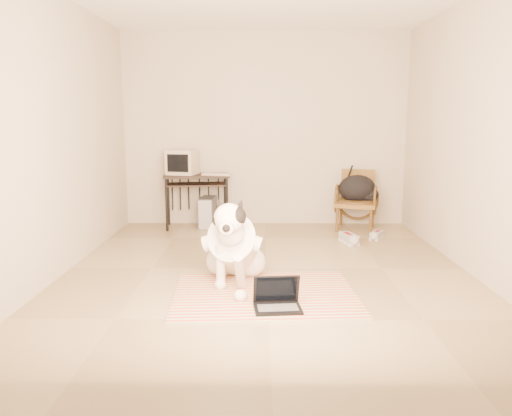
{
  "coord_description": "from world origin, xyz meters",
  "views": [
    {
      "loc": [
        -0.07,
        -4.89,
        1.5
      ],
      "look_at": [
        -0.1,
        -0.48,
        0.71
      ],
      "focal_mm": 35.0,
      "sensor_mm": 36.0,
      "label": 1
    }
  ],
  "objects_px": {
    "laptop": "(277,300)",
    "rattan_chair": "(356,200)",
    "crt_monitor": "(182,162)",
    "computer_desk": "(196,182)",
    "dog": "(234,247)",
    "backpack": "(359,190)",
    "pc_tower": "(208,212)"
  },
  "relations": [
    {
      "from": "laptop",
      "to": "crt_monitor",
      "type": "height_order",
      "value": "crt_monitor"
    },
    {
      "from": "dog",
      "to": "crt_monitor",
      "type": "bearing_deg",
      "value": 108.85
    },
    {
      "from": "laptop",
      "to": "dog",
      "type": "bearing_deg",
      "value": 118.69
    },
    {
      "from": "laptop",
      "to": "backpack",
      "type": "distance_m",
      "value": 3.29
    },
    {
      "from": "pc_tower",
      "to": "rattan_chair",
      "type": "relative_size",
      "value": 0.57
    },
    {
      "from": "crt_monitor",
      "to": "backpack",
      "type": "relative_size",
      "value": 0.82
    },
    {
      "from": "crt_monitor",
      "to": "pc_tower",
      "type": "relative_size",
      "value": 0.96
    },
    {
      "from": "computer_desk",
      "to": "crt_monitor",
      "type": "xyz_separation_m",
      "value": [
        -0.2,
        0.05,
        0.27
      ]
    },
    {
      "from": "crt_monitor",
      "to": "rattan_chair",
      "type": "xyz_separation_m",
      "value": [
        2.4,
        -0.13,
        -0.51
      ]
    },
    {
      "from": "dog",
      "to": "laptop",
      "type": "relative_size",
      "value": 3.05
    },
    {
      "from": "laptop",
      "to": "rattan_chair",
      "type": "bearing_deg",
      "value": 68.46
    },
    {
      "from": "dog",
      "to": "rattan_chair",
      "type": "xyz_separation_m",
      "value": [
        1.57,
        2.32,
        0.07
      ]
    },
    {
      "from": "crt_monitor",
      "to": "rattan_chair",
      "type": "bearing_deg",
      "value": -3.07
    },
    {
      "from": "dog",
      "to": "backpack",
      "type": "height_order",
      "value": "dog"
    },
    {
      "from": "dog",
      "to": "rattan_chair",
      "type": "relative_size",
      "value": 1.48
    },
    {
      "from": "pc_tower",
      "to": "backpack",
      "type": "relative_size",
      "value": 0.85
    },
    {
      "from": "computer_desk",
      "to": "backpack",
      "type": "height_order",
      "value": "backpack"
    },
    {
      "from": "dog",
      "to": "pc_tower",
      "type": "bearing_deg",
      "value": 101.48
    },
    {
      "from": "laptop",
      "to": "computer_desk",
      "type": "xyz_separation_m",
      "value": [
        -1.02,
        3.09,
        0.56
      ]
    },
    {
      "from": "rattan_chair",
      "to": "dog",
      "type": "bearing_deg",
      "value": -124.07
    },
    {
      "from": "dog",
      "to": "backpack",
      "type": "bearing_deg",
      "value": 55.51
    },
    {
      "from": "pc_tower",
      "to": "rattan_chair",
      "type": "distance_m",
      "value": 2.07
    },
    {
      "from": "laptop",
      "to": "computer_desk",
      "type": "height_order",
      "value": "computer_desk"
    },
    {
      "from": "crt_monitor",
      "to": "backpack",
      "type": "distance_m",
      "value": 2.47
    },
    {
      "from": "crt_monitor",
      "to": "pc_tower",
      "type": "distance_m",
      "value": 0.78
    },
    {
      "from": "laptop",
      "to": "pc_tower",
      "type": "xyz_separation_m",
      "value": [
        -0.87,
        3.11,
        0.13
      ]
    },
    {
      "from": "dog",
      "to": "computer_desk",
      "type": "relative_size",
      "value": 1.27
    },
    {
      "from": "backpack",
      "to": "computer_desk",
      "type": "bearing_deg",
      "value": 178.44
    },
    {
      "from": "computer_desk",
      "to": "dog",
      "type": "bearing_deg",
      "value": -75.04
    },
    {
      "from": "backpack",
      "to": "crt_monitor",
      "type": "bearing_deg",
      "value": 177.3
    },
    {
      "from": "rattan_chair",
      "to": "backpack",
      "type": "relative_size",
      "value": 1.48
    },
    {
      "from": "rattan_chair",
      "to": "backpack",
      "type": "bearing_deg",
      "value": 21.65
    }
  ]
}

